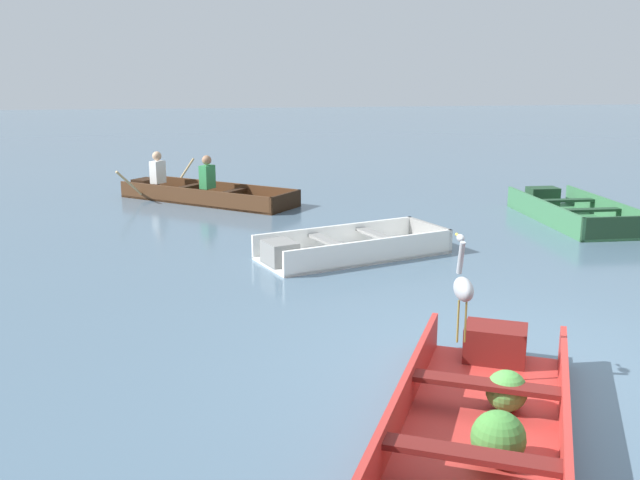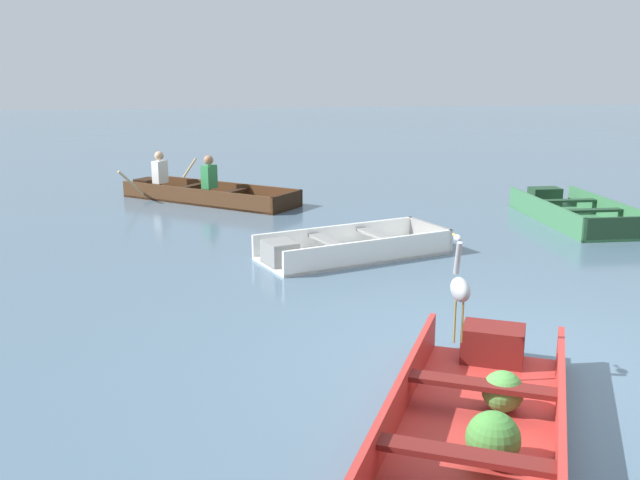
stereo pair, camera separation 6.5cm
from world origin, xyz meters
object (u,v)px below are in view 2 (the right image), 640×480
Objects in this scene: dinghy_red_foreground at (479,425)px; rowboat_dark_varnish_with_crew at (201,192)px; heron_on_dinghy at (460,286)px; skiff_white_mid_moored at (346,249)px; skiff_green_far_moored at (572,213)px.

rowboat_dark_varnish_with_crew is (-1.96, 9.50, 0.04)m from dinghy_red_foreground.
heron_on_dinghy reaches higher than rowboat_dark_varnish_with_crew.
skiff_white_mid_moored is 0.97× the size of skiff_green_far_moored.
rowboat_dark_varnish_with_crew reaches higher than dinghy_red_foreground.
heron_on_dinghy is (-4.09, -5.87, 0.73)m from skiff_green_far_moored.
rowboat_dark_varnish_with_crew reaches higher than skiff_white_mid_moored.
dinghy_red_foreground is 7.93m from skiff_green_far_moored.
dinghy_red_foreground is 1.05× the size of rowboat_dark_varnish_with_crew.
skiff_green_far_moored is at bearing 23.01° from skiff_white_mid_moored.
heron_on_dinghy is at bearing -124.85° from skiff_green_far_moored.
dinghy_red_foreground is 1.29× the size of skiff_white_mid_moored.
rowboat_dark_varnish_with_crew is (-6.18, 2.78, 0.04)m from skiff_green_far_moored.
skiff_green_far_moored is 7.19m from heron_on_dinghy.
heron_on_dinghy is (2.09, -8.66, 0.69)m from rowboat_dark_varnish_with_crew.
rowboat_dark_varnish_with_crew is at bearing 101.63° from dinghy_red_foreground.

